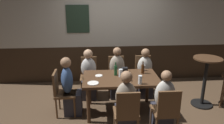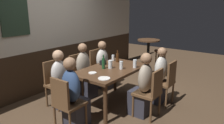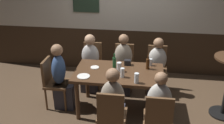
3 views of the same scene
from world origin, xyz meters
name	(u,v)px [view 1 (image 1 of 3)]	position (x,y,z in m)	size (l,w,h in m)	color
ground_plane	(120,111)	(0.00, 0.00, 0.00)	(12.00, 12.00, 0.00)	#4C3826
wall_back	(113,33)	(-0.01, 1.65, 1.30)	(6.40, 0.13, 2.60)	#332316
dining_table	(121,82)	(0.00, 0.00, 0.65)	(1.45, 0.86, 0.74)	#472D1C
chair_mid_near	(127,112)	(0.00, -0.84, 0.50)	(0.40, 0.40, 0.88)	brown
chair_left_far	(89,74)	(-0.64, 0.84, 0.50)	(0.40, 0.40, 0.88)	brown
chair_head_west	(62,91)	(-1.14, 0.00, 0.50)	(0.40, 0.40, 0.88)	brown
chair_right_near	(166,110)	(0.64, -0.84, 0.50)	(0.40, 0.40, 0.88)	brown
chair_mid_far	(116,73)	(0.00, 0.84, 0.50)	(0.40, 0.40, 0.88)	brown
chair_right_far	(143,72)	(0.64, 0.84, 0.50)	(0.40, 0.40, 0.88)	brown
person_mid_near	(125,107)	(0.00, -0.68, 0.48)	(0.34, 0.37, 1.14)	#2D2D38
person_left_far	(89,78)	(-0.64, 0.68, 0.47)	(0.34, 0.37, 1.11)	#2D2D38
person_head_west	(70,91)	(-0.98, 0.00, 0.49)	(0.37, 0.34, 1.16)	#2D2D38
person_right_near	(163,106)	(0.64, -0.68, 0.47)	(0.34, 0.37, 1.13)	#2D2D38
person_mid_far	(117,76)	(0.00, 0.68, 0.48)	(0.34, 0.37, 1.15)	#2D2D38
person_right_far	(145,76)	(0.64, 0.68, 0.46)	(0.34, 0.37, 1.11)	#2D2D38
pint_glass_amber	(126,77)	(0.08, -0.18, 0.81)	(0.07, 0.07, 0.15)	silver
beer_glass_tall	(143,68)	(0.51, 0.32, 0.80)	(0.06, 0.06, 0.12)	silver
tumbler_short	(140,80)	(0.30, -0.34, 0.81)	(0.07, 0.07, 0.16)	silver
highball_clear	(121,73)	(0.00, 0.02, 0.81)	(0.08, 0.08, 0.16)	silver
beer_bottle_green	(116,70)	(-0.09, 0.11, 0.85)	(0.06, 0.06, 0.27)	#194723
beer_bottle_brown	(143,69)	(0.46, 0.18, 0.84)	(0.06, 0.06, 0.25)	#42230F
plate_white_large	(93,83)	(-0.53, -0.25, 0.75)	(0.20, 0.20, 0.01)	white
plate_white_small	(99,76)	(-0.42, 0.10, 0.75)	(0.14, 0.14, 0.01)	white
condiment_caddy	(125,70)	(0.12, 0.29, 0.79)	(0.11, 0.09, 0.09)	black
side_bar_table	(205,78)	(1.76, 0.12, 0.62)	(0.56, 0.56, 1.05)	black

